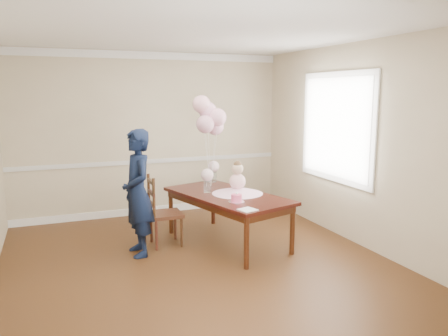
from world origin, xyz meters
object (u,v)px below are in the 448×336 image
birthday_cake (236,198)px  dining_table_top (227,196)px  dining_chair_seat (166,214)px  woman (138,193)px

birthday_cake → dining_table_top: bearing=82.4°
dining_chair_seat → woman: bearing=-151.1°
birthday_cake → dining_chair_seat: birthday_cake is taller
dining_table_top → woman: bearing=162.3°
dining_table_top → birthday_cake: size_ratio=13.33×
dining_chair_seat → birthday_cake: bearing=-42.1°
dining_chair_seat → woman: woman is taller
woman → birthday_cake: bearing=62.7°
dining_table_top → birthday_cake: bearing=-114.0°
dining_chair_seat → woman: size_ratio=0.26×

